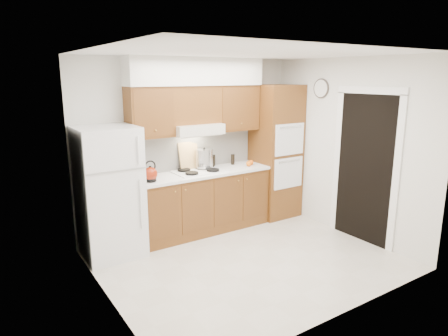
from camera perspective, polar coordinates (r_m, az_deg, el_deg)
name	(u,v)px	position (r m, az deg, el deg)	size (l,w,h in m)	color
floor	(247,260)	(5.35, 3.36, -12.92)	(3.60, 3.60, 0.00)	beige
ceiling	(250,53)	(4.82, 3.78, 16.10)	(3.60, 3.60, 0.00)	white
wall_back	(190,145)	(6.16, -4.84, 3.29)	(3.60, 0.02, 2.60)	silver
wall_left	(103,184)	(4.13, -16.89, -2.14)	(0.02, 3.00, 2.60)	silver
wall_right	(347,148)	(6.15, 17.11, 2.73)	(0.02, 3.00, 2.60)	silver
fridge	(109,192)	(5.41, -16.08, -3.37)	(0.75, 0.72, 1.72)	white
base_cabinets	(202,203)	(6.13, -3.13, -4.95)	(2.11, 0.60, 0.90)	brown
countertop	(202,173)	(5.99, -3.14, -0.69)	(2.13, 0.62, 0.04)	white
backsplash	(192,150)	(6.18, -4.56, 2.56)	(2.11, 0.03, 0.56)	white
oven_cabinet	(275,152)	(6.74, 7.35, 2.35)	(0.70, 0.65, 2.20)	brown
upper_cab_left	(150,112)	(5.64, -10.59, 7.84)	(0.63, 0.33, 0.70)	brown
upper_cab_right	(235,108)	(6.33, 1.54, 8.60)	(0.73, 0.33, 0.70)	brown
range_hood	(196,129)	(5.92, -4.06, 5.58)	(0.75, 0.45, 0.15)	silver
upper_cab_over_hood	(193,105)	(5.93, -4.40, 9.00)	(0.75, 0.33, 0.55)	brown
soffit	(196,71)	(5.93, -3.98, 13.59)	(2.13, 0.36, 0.40)	silver
cooktop	(199,171)	(5.97, -3.66, -0.47)	(0.74, 0.50, 0.01)	white
doorway	(365,169)	(5.98, 19.44, -0.17)	(0.02, 0.90, 2.10)	black
wall_clock	(321,88)	(6.42, 13.71, 10.99)	(0.30, 0.30, 0.02)	#3F3833
kettle	(150,174)	(5.47, -10.46, -0.85)	(0.19, 0.19, 0.19)	maroon
cutting_board	(189,156)	(6.10, -5.03, 1.66)	(0.33, 0.02, 0.44)	tan
stock_pot	(204,159)	(6.10, -2.83, 1.35)	(0.26, 0.26, 0.27)	silver
condiment_a	(213,162)	(6.23, -1.60, 0.93)	(0.05, 0.05, 0.18)	black
condiment_b	(214,160)	(6.37, -1.49, 1.13)	(0.05, 0.05, 0.17)	black
condiment_c	(233,159)	(6.43, 1.27, 1.24)	(0.06, 0.06, 0.17)	black
orange_near	(251,162)	(6.42, 3.88, 0.79)	(0.08, 0.08, 0.08)	#FF4D0D
orange_far	(249,164)	(6.32, 3.56, 0.63)	(0.09, 0.09, 0.09)	orange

